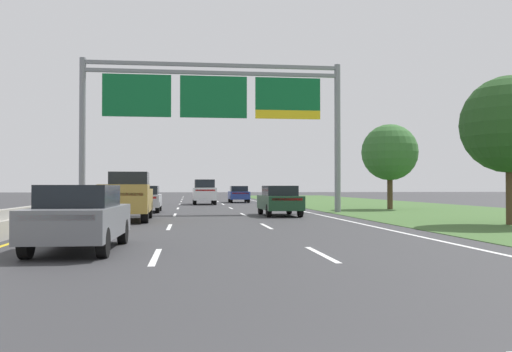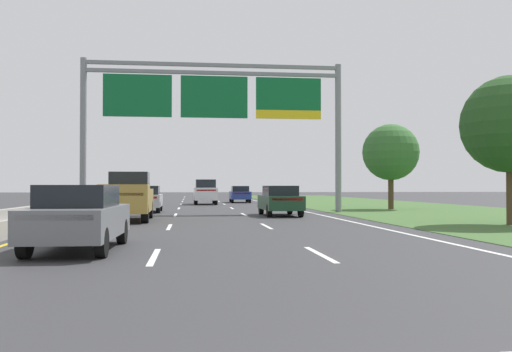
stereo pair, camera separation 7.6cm
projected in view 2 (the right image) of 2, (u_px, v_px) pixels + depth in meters
ground_plane at (206, 210)px, 36.74m from camera, size 220.00×220.00×0.00m
lane_striping at (207, 210)px, 36.29m from camera, size 11.96×106.00×0.01m
grass_verge_right at (410, 209)px, 38.37m from camera, size 14.00×110.00×0.02m
median_barrier_concrete at (104, 205)px, 35.97m from camera, size 0.60×110.00×0.85m
overhead_sign_gantry at (214, 104)px, 32.22m from camera, size 15.06×0.42×8.78m
pickup_truck_gold at (128, 197)px, 25.15m from camera, size 2.12×5.44×2.20m
car_white_centre_lane_suv at (205, 191)px, 47.82m from camera, size 1.94×4.71×2.11m
car_grey_left_lane_sedan at (79, 216)px, 13.40m from camera, size 1.93×4.44×1.57m
car_darkgreen_right_lane_sedan at (280, 200)px, 29.39m from camera, size 1.85×4.41×1.57m
car_silver_left_lane_sedan at (146, 198)px, 33.46m from camera, size 1.85×4.41×1.57m
car_blue_right_lane_sedan at (240, 194)px, 53.26m from camera, size 1.88×4.43×1.57m
roadside_tree_near at (511, 125)px, 22.24m from camera, size 3.89×3.89×5.96m
roadside_tree_mid at (391, 152)px, 37.24m from camera, size 3.75×3.75×5.69m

